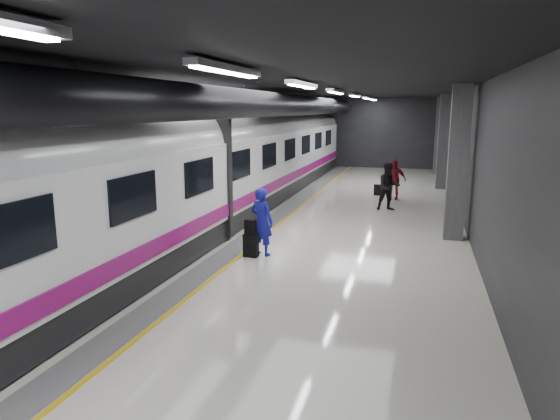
% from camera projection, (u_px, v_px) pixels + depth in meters
% --- Properties ---
extents(ground, '(40.00, 40.00, 0.00)m').
position_uv_depth(ground, '(289.00, 244.00, 14.26)').
color(ground, beige).
rests_on(ground, ground).
extents(platform_hall, '(10.02, 40.02, 4.51)m').
position_uv_depth(platform_hall, '(288.00, 118.00, 14.53)').
color(platform_hall, black).
rests_on(platform_hall, ground).
extents(train, '(3.05, 38.00, 4.05)m').
position_uv_depth(train, '(183.00, 169.00, 14.71)').
color(train, black).
rests_on(train, ground).
extents(traveler_main, '(0.76, 0.62, 1.81)m').
position_uv_depth(traveler_main, '(262.00, 222.00, 13.07)').
color(traveler_main, '#1B23CB').
rests_on(traveler_main, ground).
extents(suitcase_main, '(0.38, 0.25, 0.61)m').
position_uv_depth(suitcase_main, '(251.00, 245.00, 13.02)').
color(suitcase_main, black).
rests_on(suitcase_main, ground).
extents(shoulder_bag, '(0.31, 0.20, 0.38)m').
position_uv_depth(shoulder_bag, '(250.00, 227.00, 12.94)').
color(shoulder_bag, black).
rests_on(shoulder_bag, suitcase_main).
extents(traveler_far_a, '(1.06, 0.94, 1.81)m').
position_uv_depth(traveler_far_a, '(389.00, 187.00, 18.93)').
color(traveler_far_a, black).
rests_on(traveler_far_a, ground).
extents(traveler_far_b, '(1.04, 0.51, 1.71)m').
position_uv_depth(traveler_far_b, '(394.00, 179.00, 21.28)').
color(traveler_far_b, maroon).
rests_on(traveler_far_b, ground).
extents(suitcase_far, '(0.34, 0.23, 0.48)m').
position_uv_depth(suitcase_far, '(377.00, 190.00, 22.40)').
color(suitcase_far, black).
rests_on(suitcase_far, ground).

